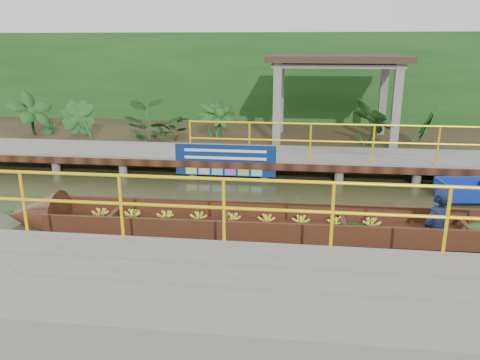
# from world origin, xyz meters

# --- Properties ---
(ground) EXTENTS (80.00, 80.00, 0.00)m
(ground) POSITION_xyz_m (0.00, 0.00, 0.00)
(ground) COLOR #2C2F17
(ground) RESTS_ON ground
(land_strip) EXTENTS (30.00, 8.00, 0.45)m
(land_strip) POSITION_xyz_m (0.00, 7.50, 0.23)
(land_strip) COLOR #352A1A
(land_strip) RESTS_ON ground
(far_dock) EXTENTS (16.00, 2.06, 1.66)m
(far_dock) POSITION_xyz_m (0.02, 3.43, 0.48)
(far_dock) COLOR slate
(far_dock) RESTS_ON ground
(near_dock) EXTENTS (18.00, 2.40, 1.73)m
(near_dock) POSITION_xyz_m (1.00, -4.20, 0.30)
(near_dock) COLOR slate
(near_dock) RESTS_ON ground
(pavilion) EXTENTS (4.40, 3.00, 3.00)m
(pavilion) POSITION_xyz_m (3.00, 6.30, 2.82)
(pavilion) COLOR slate
(pavilion) RESTS_ON ground
(foliage_backdrop) EXTENTS (30.00, 0.80, 4.00)m
(foliage_backdrop) POSITION_xyz_m (0.00, 10.00, 2.00)
(foliage_backdrop) COLOR #194415
(foliage_backdrop) RESTS_ON ground
(vendor_boat) EXTENTS (11.39, 1.42, 2.34)m
(vendor_boat) POSITION_xyz_m (1.93, -1.02, 0.25)
(vendor_boat) COLOR #3A1B10
(vendor_boat) RESTS_ON ground
(blue_banner) EXTENTS (2.72, 0.04, 0.85)m
(blue_banner) POSITION_xyz_m (-0.04, 2.48, 0.56)
(blue_banner) COLOR navy
(blue_banner) RESTS_ON ground
(tropical_plants) EXTENTS (14.22, 1.22, 1.53)m
(tropical_plants) POSITION_xyz_m (-1.11, 5.30, 1.22)
(tropical_plants) COLOR #194415
(tropical_plants) RESTS_ON ground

